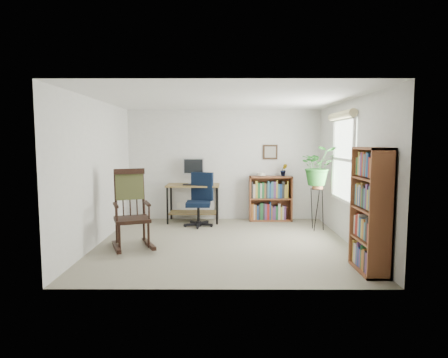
{
  "coord_description": "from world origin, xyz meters",
  "views": [
    {
      "loc": [
        0.02,
        -6.19,
        1.71
      ],
      "look_at": [
        0.0,
        0.4,
        1.05
      ],
      "focal_mm": 30.0,
      "sensor_mm": 36.0,
      "label": 1
    }
  ],
  "objects_px": {
    "office_chair": "(198,199)",
    "rocking_chair": "(132,209)",
    "desk": "(193,203)",
    "low_bookshelf": "(270,198)",
    "tall_bookshelf": "(371,210)"
  },
  "relations": [
    {
      "from": "low_bookshelf",
      "to": "office_chair",
      "type": "bearing_deg",
      "value": -160.16
    },
    {
      "from": "rocking_chair",
      "to": "tall_bookshelf",
      "type": "bearing_deg",
      "value": -38.47
    },
    {
      "from": "office_chair",
      "to": "desk",
      "type": "bearing_deg",
      "value": 125.81
    },
    {
      "from": "office_chair",
      "to": "rocking_chair",
      "type": "height_order",
      "value": "rocking_chair"
    },
    {
      "from": "desk",
      "to": "office_chair",
      "type": "height_order",
      "value": "office_chair"
    },
    {
      "from": "desk",
      "to": "low_bookshelf",
      "type": "relative_size",
      "value": 1.15
    },
    {
      "from": "rocking_chair",
      "to": "desk",
      "type": "bearing_deg",
      "value": 47.04
    },
    {
      "from": "desk",
      "to": "low_bookshelf",
      "type": "distance_m",
      "value": 1.67
    },
    {
      "from": "rocking_chair",
      "to": "tall_bookshelf",
      "type": "relative_size",
      "value": 0.79
    },
    {
      "from": "office_chair",
      "to": "tall_bookshelf",
      "type": "height_order",
      "value": "tall_bookshelf"
    },
    {
      "from": "desk",
      "to": "rocking_chair",
      "type": "relative_size",
      "value": 0.86
    },
    {
      "from": "desk",
      "to": "office_chair",
      "type": "distance_m",
      "value": 0.48
    },
    {
      "from": "desk",
      "to": "low_bookshelf",
      "type": "bearing_deg",
      "value": 4.12
    },
    {
      "from": "desk",
      "to": "office_chair",
      "type": "xyz_separation_m",
      "value": [
        0.14,
        -0.43,
        0.15
      ]
    },
    {
      "from": "desk",
      "to": "rocking_chair",
      "type": "bearing_deg",
      "value": -112.01
    }
  ]
}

